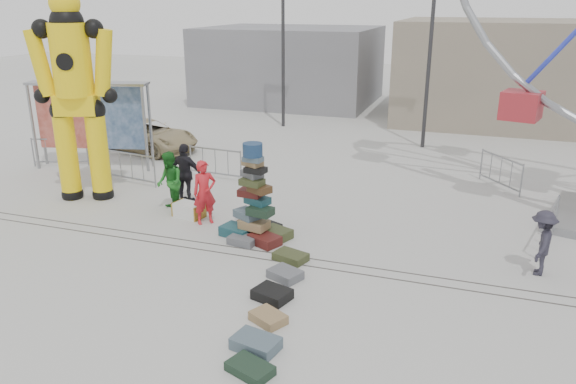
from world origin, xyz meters
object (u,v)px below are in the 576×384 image
(lamp_post_right, at_px, (433,38))
(banner_scaffold, at_px, (90,104))
(pedestrian_red, at_px, (205,192))
(suitcase_tower, at_px, (255,212))
(pedestrian_grey, at_px, (542,243))
(barricade_dummy_a, at_px, (60,152))
(pedestrian_black, at_px, (185,174))
(barricade_dummy_c, at_px, (215,163))
(parked_suv, at_px, (146,136))
(crash_test_dummy, at_px, (75,89))
(lamp_post_left, at_px, (285,33))
(pedestrian_green, at_px, (170,182))
(barricade_wheel_back, at_px, (500,172))
(barricade_wheel_front, at_px, (550,227))
(barricade_dummy_b, at_px, (132,168))
(steamer_trunk, at_px, (189,210))

(lamp_post_right, height_order, banner_scaffold, lamp_post_right)
(lamp_post_right, height_order, pedestrian_red, lamp_post_right)
(suitcase_tower, height_order, pedestrian_grey, suitcase_tower)
(barricade_dummy_a, xyz_separation_m, pedestrian_black, (6.42, -2.03, 0.38))
(barricade_dummy_c, relative_size, parked_suv, 0.44)
(crash_test_dummy, distance_m, pedestrian_red, 5.20)
(parked_suv, bearing_deg, banner_scaffold, -177.33)
(lamp_post_left, relative_size, pedestrian_green, 4.44)
(banner_scaffold, bearing_deg, barricade_wheel_back, -5.27)
(banner_scaffold, xyz_separation_m, barricade_wheel_front, (15.35, -2.27, -1.83))
(crash_test_dummy, distance_m, barricade_dummy_b, 3.39)
(banner_scaffold, height_order, pedestrian_black, banner_scaffold)
(barricade_wheel_front, distance_m, pedestrian_green, 10.39)
(suitcase_tower, bearing_deg, barricade_wheel_back, 63.42)
(barricade_dummy_b, height_order, parked_suv, parked_suv)
(banner_scaffold, bearing_deg, steamer_trunk, -45.09)
(suitcase_tower, height_order, barricade_dummy_c, suitcase_tower)
(pedestrian_red, height_order, pedestrian_grey, pedestrian_red)
(pedestrian_black, xyz_separation_m, pedestrian_grey, (9.92, -1.62, -0.17))
(parked_suv, bearing_deg, crash_test_dummy, -154.36)
(steamer_trunk, relative_size, pedestrian_black, 0.47)
(barricade_dummy_b, bearing_deg, lamp_post_left, 88.36)
(barricade_dummy_c, xyz_separation_m, barricade_wheel_front, (10.52, -2.50, 0.00))
(barricade_dummy_b, bearing_deg, steamer_trunk, -24.05)
(pedestrian_black, bearing_deg, parked_suv, -44.80)
(lamp_post_right, xyz_separation_m, parked_suv, (-10.89, -4.29, -3.86))
(crash_test_dummy, bearing_deg, suitcase_tower, -31.36)
(steamer_trunk, relative_size, barricade_wheel_back, 0.44)
(steamer_trunk, xyz_separation_m, barricade_dummy_c, (-0.89, 3.60, 0.35))
(lamp_post_right, bearing_deg, barricade_wheel_front, -66.70)
(suitcase_tower, xyz_separation_m, barricade_wheel_front, (7.25, 1.86, -0.17))
(pedestrian_red, bearing_deg, pedestrian_green, 116.87)
(pedestrian_green, height_order, pedestrian_grey, pedestrian_green)
(barricade_dummy_a, xyz_separation_m, barricade_dummy_c, (6.17, 0.52, 0.00))
(lamp_post_left, bearing_deg, barricade_wheel_front, -45.85)
(barricade_dummy_b, bearing_deg, barricade_dummy_a, 174.76)
(suitcase_tower, bearing_deg, lamp_post_right, 90.98)
(pedestrian_grey, bearing_deg, pedestrian_black, -89.24)
(lamp_post_right, bearing_deg, barricade_dummy_a, -149.73)
(barricade_wheel_back, bearing_deg, steamer_trunk, -94.24)
(pedestrian_grey, bearing_deg, pedestrian_red, -82.00)
(lamp_post_left, relative_size, banner_scaffold, 1.81)
(banner_scaffold, height_order, steamer_trunk, banner_scaffold)
(lamp_post_right, bearing_deg, banner_scaffold, -147.92)
(pedestrian_red, xyz_separation_m, pedestrian_grey, (8.61, -0.31, -0.14))
(suitcase_tower, bearing_deg, banner_scaffold, 169.92)
(crash_test_dummy, height_order, banner_scaffold, crash_test_dummy)
(pedestrian_green, distance_m, pedestrian_black, 0.82)
(crash_test_dummy, bearing_deg, barricade_wheel_back, 2.57)
(steamer_trunk, distance_m, pedestrian_red, 1.01)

